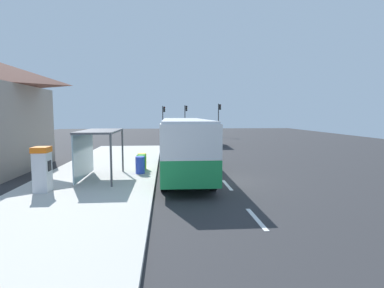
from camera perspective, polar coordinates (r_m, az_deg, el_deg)
ground_plane at (r=30.19m, az=0.41°, el=-1.18°), size 56.00×92.00×0.04m
sidewalk_platform at (r=18.54m, az=-16.18°, el=-5.30°), size 6.20×30.00×0.18m
lane_stripe_seg_0 at (r=10.88m, az=11.76°, el=-13.33°), size 0.16×2.20×0.01m
lane_stripe_seg_1 at (r=15.56m, az=6.46°, el=-7.50°), size 0.16×2.20×0.01m
lane_stripe_seg_2 at (r=20.39m, az=3.70°, el=-4.37°), size 0.16×2.20×0.01m
lane_stripe_seg_3 at (r=25.28m, az=2.02°, el=-2.43°), size 0.16×2.20×0.01m
lane_stripe_seg_4 at (r=30.21m, az=0.89°, el=-1.13°), size 0.16×2.20×0.01m
lane_stripe_seg_5 at (r=35.16m, az=0.07°, el=-0.19°), size 0.16×2.20×0.01m
lane_stripe_seg_6 at (r=40.12m, az=-0.54°, el=0.52°), size 0.16×2.20×0.01m
lane_stripe_seg_7 at (r=45.09m, az=-1.02°, el=1.07°), size 0.16×2.20×0.01m
bus at (r=17.77m, az=-1.47°, el=0.16°), size 2.61×11.03×3.21m
white_van at (r=35.05m, az=3.28°, el=1.98°), size 2.23×5.28×2.30m
sedan_near at (r=48.48m, az=1.14°, el=2.31°), size 1.99×4.47×1.52m
sedan_far at (r=57.30m, az=0.21°, el=2.80°), size 1.95×4.45×1.52m
ticket_machine at (r=14.73m, az=-25.85°, el=-4.14°), size 0.66×0.76×1.94m
recycling_bin_blue at (r=17.65m, az=-9.51°, el=-3.84°), size 0.52×0.52×0.95m
recycling_bin_green at (r=18.34m, az=-9.34°, el=-3.49°), size 0.52×0.52×0.95m
recycling_bin_yellow at (r=19.03m, az=-9.17°, el=-3.16°), size 0.52×0.52×0.95m
traffic_light_near_side at (r=48.33m, az=5.00°, el=5.36°), size 0.49×0.28×5.10m
traffic_light_far_side at (r=48.42m, az=-5.28°, el=5.10°), size 0.49×0.28×4.75m
traffic_light_median at (r=49.32m, az=-1.19°, el=5.24°), size 0.49×0.28×4.91m
bus_shelter at (r=16.60m, az=-17.57°, el=0.41°), size 1.80×4.00×2.50m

